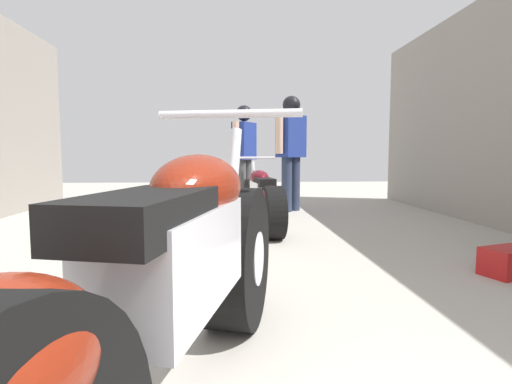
% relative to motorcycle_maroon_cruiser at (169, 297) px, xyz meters
% --- Properties ---
extents(ground_plane, '(18.60, 18.60, 0.00)m').
position_rel_motorcycle_maroon_cruiser_xyz_m(ground_plane, '(0.17, 2.30, -0.44)').
color(ground_plane, '#A8A399').
extents(motorcycle_maroon_cruiser, '(0.89, 2.27, 1.07)m').
position_rel_motorcycle_maroon_cruiser_xyz_m(motorcycle_maroon_cruiser, '(0.00, 0.00, 0.00)').
color(motorcycle_maroon_cruiser, black).
rests_on(motorcycle_maroon_cruiser, ground_plane).
extents(motorcycle_black_naked, '(0.53, 1.79, 0.83)m').
position_rel_motorcycle_maroon_cruiser_xyz_m(motorcycle_black_naked, '(0.55, 3.48, -0.09)').
color(motorcycle_black_naked, black).
rests_on(motorcycle_black_naked, ground_plane).
extents(mechanic_in_blue, '(0.42, 0.61, 1.65)m').
position_rel_motorcycle_maroon_cruiser_xyz_m(mechanic_in_blue, '(0.41, 5.47, 0.55)').
color(mechanic_in_blue, '#4C4C4C').
rests_on(mechanic_in_blue, ground_plane).
extents(mechanic_with_helmet, '(0.56, 0.55, 1.73)m').
position_rel_motorcycle_maroon_cruiser_xyz_m(mechanic_with_helmet, '(1.10, 4.97, 0.60)').
color(mechanic_with_helmet, '#2D3851').
rests_on(mechanic_with_helmet, ground_plane).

